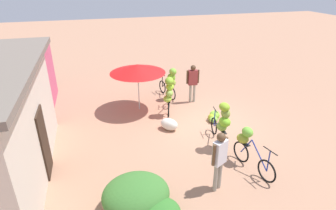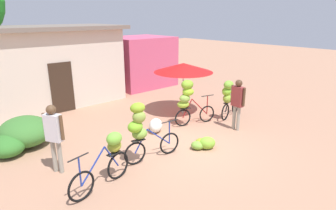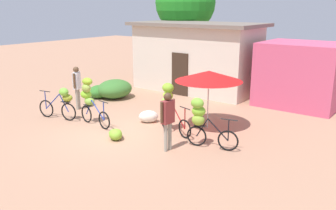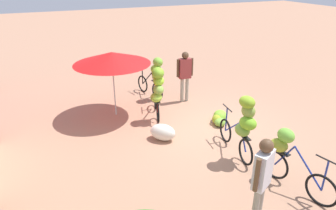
{
  "view_description": "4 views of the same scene",
  "coord_description": "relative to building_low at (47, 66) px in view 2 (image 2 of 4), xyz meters",
  "views": [
    {
      "loc": [
        -8.84,
        4.02,
        5.3
      ],
      "look_at": [
        -0.09,
        1.58,
        1.04
      ],
      "focal_mm": 29.91,
      "sensor_mm": 36.0,
      "label": 1
    },
    {
      "loc": [
        -5.59,
        -5.29,
        3.73
      ],
      "look_at": [
        0.2,
        1.19,
        0.96
      ],
      "focal_mm": 30.13,
      "sensor_mm": 36.0,
      "label": 2
    },
    {
      "loc": [
        7.91,
        -7.93,
        4.06
      ],
      "look_at": [
        0.91,
        1.42,
        0.83
      ],
      "focal_mm": 38.12,
      "sensor_mm": 36.0,
      "label": 3
    },
    {
      "loc": [
        -6.71,
        4.24,
        4.2
      ],
      "look_at": [
        0.34,
        1.2,
        0.8
      ],
      "focal_mm": 32.88,
      "sensor_mm": 36.0,
      "label": 4
    }
  ],
  "objects": [
    {
      "name": "ground_plane",
      "position": [
        1.5,
        -6.98,
        -1.68
      ],
      "size": [
        60.0,
        60.0,
        0.0
      ],
      "primitive_type": "plane",
      "color": "tan"
    },
    {
      "name": "building_low",
      "position": [
        0.0,
        0.0,
        0.0
      ],
      "size": [
        6.42,
        3.27,
        3.33
      ],
      "color": "beige",
      "rests_on": "ground"
    },
    {
      "name": "shop_pink",
      "position": [
        5.03,
        0.26,
        -0.36
      ],
      "size": [
        3.2,
        2.8,
        2.64
      ],
      "primitive_type": "cube",
      "color": "#CD4E72",
      "rests_on": "ground"
    },
    {
      "name": "hedge_bush_front_left",
      "position": [
        -2.69,
        -4.03,
        -1.39
      ],
      "size": [
        0.93,
        1.05,
        0.58
      ],
      "primitive_type": "ellipsoid",
      "color": "#35762B",
      "rests_on": "ground"
    },
    {
      "name": "hedge_bush_front_right",
      "position": [
        -2.09,
        -3.61,
        -1.26
      ],
      "size": [
        1.47,
        1.66,
        0.85
      ],
      "primitive_type": "ellipsoid",
      "color": "#3C752F",
      "rests_on": "ground"
    },
    {
      "name": "market_umbrella",
      "position": [
        3.47,
        -4.69,
        0.14
      ],
      "size": [
        2.28,
        2.28,
        2.0
      ],
      "color": "beige",
      "rests_on": "ground"
    },
    {
      "name": "bicycle_leftmost",
      "position": [
        -1.29,
        -7.12,
        -0.97
      ],
      "size": [
        1.7,
        0.57,
        1.24
      ],
      "color": "black",
      "rests_on": "ground"
    },
    {
      "name": "bicycle_near_pile",
      "position": [
        -0.13,
        -6.81,
        -0.71
      ],
      "size": [
        1.7,
        0.43,
        1.66
      ],
      "color": "black",
      "rests_on": "ground"
    },
    {
      "name": "bicycle_center_loaded",
      "position": [
        2.64,
        -5.78,
        -0.69
      ],
      "size": [
        1.56,
        0.67,
        1.66
      ],
      "color": "black",
      "rests_on": "ground"
    },
    {
      "name": "bicycle_by_shop",
      "position": [
        4.22,
        -6.31,
        -0.79
      ],
      "size": [
        1.56,
        0.52,
        1.51
      ],
      "color": "black",
      "rests_on": "ground"
    },
    {
      "name": "banana_pile_on_ground",
      "position": [
        1.68,
        -7.37,
        -1.53
      ],
      "size": [
        0.8,
        0.7,
        0.35
      ],
      "color": "#96A523",
      "rests_on": "ground"
    },
    {
      "name": "produce_sack",
      "position": [
        1.45,
        -5.45,
        -1.46
      ],
      "size": [
        0.81,
        0.8,
        0.44
      ],
      "primitive_type": "ellipsoid",
      "rotation": [
        0.0,
        0.0,
        0.77
      ],
      "color": "silver",
      "rests_on": "ground"
    },
    {
      "name": "person_vendor",
      "position": [
        3.59,
        -7.14,
        -0.61
      ],
      "size": [
        0.24,
        0.58,
        1.74
      ],
      "color": "gray",
      "rests_on": "ground"
    },
    {
      "name": "person_bystander",
      "position": [
        -1.99,
        -5.82,
        -0.6
      ],
      "size": [
        0.37,
        0.52,
        1.75
      ],
      "color": "gray",
      "rests_on": "ground"
    }
  ]
}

